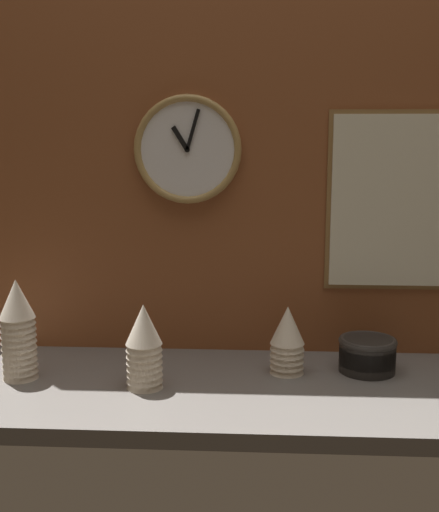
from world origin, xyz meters
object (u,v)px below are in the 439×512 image
object	(u,v)px
bowl_stack_right	(367,353)
cup_stack_center_left	(144,346)
cup_stack_center_right	(287,340)
wall_clock	(188,150)
menu_board	(421,202)
cup_stack_far_left	(18,329)

from	to	relation	value
bowl_stack_right	cup_stack_center_left	bearing A→B (deg)	-165.66
cup_stack_center_right	wall_clock	distance (cm)	57.07
wall_clock	menu_board	bearing A→B (deg)	0.81
bowl_stack_right	menu_board	size ratio (longest dim) A/B	0.30
cup_stack_center_right	bowl_stack_right	world-z (taller)	cup_stack_center_right
cup_stack_center_right	bowl_stack_right	xyz separation A→B (cm)	(20.81, 2.25, -4.01)
cup_stack_far_left	menu_board	xyz separation A→B (cm)	(103.09, 24.24, 30.10)
cup_stack_center_right	menu_board	size ratio (longest dim) A/B	0.35
bowl_stack_right	menu_board	distance (cm)	43.41
cup_stack_center_left	cup_stack_far_left	world-z (taller)	cup_stack_far_left
cup_stack_center_left	cup_stack_far_left	xyz separation A→B (cm)	(-32.32, 4.45, 2.36)
menu_board	cup_stack_center_right	bearing A→B (deg)	-155.03
menu_board	cup_stack_far_left	bearing A→B (deg)	-166.77
cup_stack_far_left	menu_board	bearing A→B (deg)	13.23
menu_board	cup_stack_center_left	bearing A→B (deg)	-157.93
cup_stack_far_left	bowl_stack_right	world-z (taller)	cup_stack_far_left
cup_stack_center_left	bowl_stack_right	size ratio (longest dim) A/B	1.39
cup_stack_far_left	cup_stack_center_right	distance (cm)	67.71
cup_stack_far_left	menu_board	world-z (taller)	menu_board
wall_clock	menu_board	distance (cm)	64.30
cup_stack_center_right	cup_stack_far_left	bearing A→B (deg)	-173.61
cup_stack_center_left	wall_clock	world-z (taller)	wall_clock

